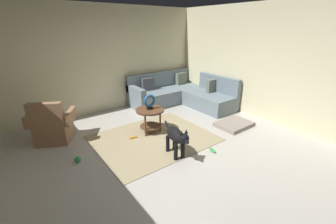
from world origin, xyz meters
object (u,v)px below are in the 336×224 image
object	(u,v)px
dog	(176,137)
side_table	(150,115)
armchair	(53,126)
dog_bed_mat	(234,124)
sectional_couch	(181,95)
dog_toy_rope	(133,138)
torus_sculpture	(150,102)
dog_toy_ball	(78,159)
dog_toy_bone	(213,150)

from	to	relation	value
dog	side_table	bearing A→B (deg)	-86.92
armchair	dog_bed_mat	xyz separation A→B (m)	(3.48, -1.73, -0.28)
armchair	dog	bearing A→B (deg)	-21.05
sectional_couch	dog	xyz separation A→B (m)	(-1.88, -2.11, 0.09)
dog_toy_rope	side_table	bearing A→B (deg)	3.80
torus_sculpture	dog_bed_mat	distance (m)	2.06
sectional_couch	dog_toy_ball	size ratio (longest dim) A/B	21.16
torus_sculpture	sectional_couch	bearing A→B (deg)	30.83
side_table	armchair	bearing A→B (deg)	154.71
armchair	dog_toy_ball	size ratio (longest dim) A/B	9.31
dog_bed_mat	dog_toy_ball	distance (m)	3.40
sectional_couch	armchair	world-z (taller)	same
dog	dog_toy_rope	distance (m)	1.14
dog_toy_bone	dog_bed_mat	bearing A→B (deg)	20.70
torus_sculpture	dog	size ratio (longest dim) A/B	0.39
dog	dog_toy_ball	xyz separation A→B (m)	(-1.47, 0.86, -0.32)
sectional_couch	torus_sculpture	world-z (taller)	sectional_couch
armchair	dog_toy_rope	distance (m)	1.59
torus_sculpture	dog_bed_mat	xyz separation A→B (m)	(1.72, -0.90, -0.67)
dog_bed_mat	dog	bearing A→B (deg)	-174.78
dog_toy_bone	dog_toy_ball	bearing A→B (deg)	151.18
dog_bed_mat	sectional_couch	bearing A→B (deg)	89.64
torus_sculpture	dog_toy_rope	size ratio (longest dim) A/B	2.21
armchair	side_table	world-z (taller)	armchair
dog	armchair	bearing A→B (deg)	-39.01
dog_toy_rope	dog_toy_bone	distance (m)	1.64
dog_bed_mat	dog_toy_bone	world-z (taller)	dog_bed_mat
side_table	dog_toy_bone	xyz separation A→B (m)	(0.49, -1.37, -0.39)
dog_toy_ball	dog_toy_bone	bearing A→B (deg)	-28.82
dog_toy_rope	dog_bed_mat	bearing A→B (deg)	-21.70
dog	dog_toy_rope	bearing A→B (deg)	-62.48
torus_sculpture	dog_toy_rope	xyz separation A→B (m)	(-0.46, -0.03, -0.69)
sectional_couch	side_table	distance (m)	2.03
torus_sculpture	dog_toy_rope	distance (m)	0.83
dog	dog_toy_bone	xyz separation A→B (m)	(0.63, -0.30, -0.35)
dog_bed_mat	dog	world-z (taller)	dog
armchair	side_table	xyz separation A→B (m)	(1.76, -0.83, 0.09)
dog_toy_rope	sectional_couch	bearing A→B (deg)	25.93
sectional_couch	dog_toy_ball	xyz separation A→B (m)	(-3.35, -1.25, -0.24)
dog_bed_mat	armchair	bearing A→B (deg)	153.59
side_table	dog_toy_rope	xyz separation A→B (m)	(-0.46, -0.03, -0.39)
sectional_couch	dog_bed_mat	bearing A→B (deg)	-90.36
side_table	dog_bed_mat	bearing A→B (deg)	-27.53
dog_bed_mat	dog_toy_rope	bearing A→B (deg)	158.30
dog_toy_ball	side_table	bearing A→B (deg)	7.50
sectional_couch	dog	distance (m)	2.82
torus_sculpture	dog_toy_bone	distance (m)	1.60
sectional_couch	dog_toy_ball	bearing A→B (deg)	-159.55
torus_sculpture	dog_toy_ball	world-z (taller)	torus_sculpture
dog_toy_ball	dog	bearing A→B (deg)	-30.26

